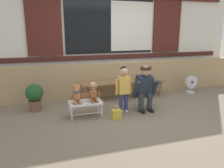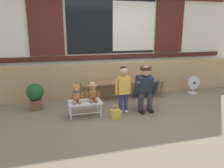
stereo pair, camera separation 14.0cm
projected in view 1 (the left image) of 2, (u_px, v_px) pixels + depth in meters
name	position (u px, v px, depth m)	size (l,w,h in m)	color
ground_plane	(137.00, 113.00, 4.44)	(60.00, 60.00, 0.00)	#756651
brick_low_wall	(115.00, 79.00, 5.66)	(7.24, 0.25, 0.85)	tan
shop_facade	(110.00, 22.00, 5.79)	(7.39, 0.26, 3.73)	silver
wooden_bench_long	(123.00, 84.00, 5.36)	(2.10, 0.40, 0.44)	#8E6642
small_display_bench	(85.00, 103.00, 4.24)	(0.64, 0.36, 0.30)	silver
teddy_bear_plain	(77.00, 94.00, 4.14)	(0.28, 0.26, 0.36)	#A86B3D
teddy_bear_with_hat	(93.00, 92.00, 4.24)	(0.28, 0.27, 0.36)	#93562D
child_standing	(124.00, 84.00, 4.38)	(0.35, 0.18, 0.96)	navy
adult_crouching	(145.00, 88.00, 4.54)	(0.50, 0.49, 0.95)	#333338
handbag_on_ground	(117.00, 114.00, 4.16)	(0.18, 0.11, 0.27)	gold
potted_plant	(34.00, 96.00, 4.54)	(0.36, 0.36, 0.57)	brown
floor_fan	(191.00, 84.00, 5.82)	(0.34, 0.24, 0.48)	silver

